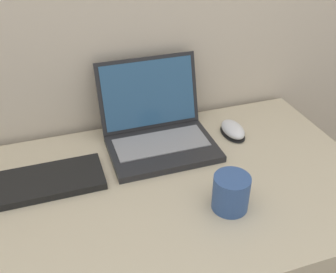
{
  "coord_description": "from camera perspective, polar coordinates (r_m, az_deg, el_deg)",
  "views": [
    {
      "loc": [
        -0.23,
        -0.42,
        1.39
      ],
      "look_at": [
        0.06,
        0.44,
        0.79
      ],
      "focal_mm": 42.0,
      "sensor_mm": 36.0,
      "label": 1
    }
  ],
  "objects": [
    {
      "name": "laptop",
      "position": [
        1.18,
        -1.56,
        1.35
      ],
      "size": [
        0.31,
        0.28,
        0.23
      ],
      "color": "#232326",
      "rests_on": "desk"
    },
    {
      "name": "computer_mouse",
      "position": [
        1.26,
        9.38,
        0.95
      ],
      "size": [
        0.07,
        0.11,
        0.04
      ],
      "color": "black",
      "rests_on": "desk"
    },
    {
      "name": "drink_cup",
      "position": [
        0.97,
        9.13,
        -7.96
      ],
      "size": [
        0.09,
        0.09,
        0.09
      ],
      "color": "#33518C",
      "rests_on": "desk"
    },
    {
      "name": "external_keyboard",
      "position": [
        1.1,
        -20.81,
        -6.84
      ],
      "size": [
        0.44,
        0.14,
        0.02
      ],
      "color": "black",
      "rests_on": "desk"
    }
  ]
}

